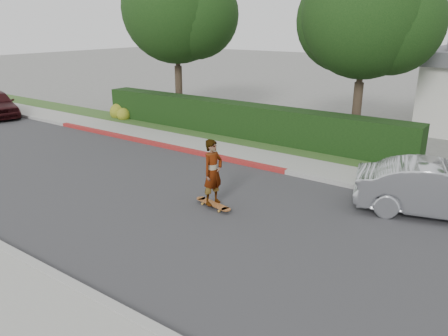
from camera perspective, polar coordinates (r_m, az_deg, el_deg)
The scene contains 15 objects.
ground at distance 11.93m, azimuth -5.54°, elevation -5.13°, with size 120.00×120.00×0.00m, color slate.
road at distance 11.93m, azimuth -5.54°, elevation -5.11°, with size 60.00×8.00×0.01m, color #2D2D30.
curb_near at distance 9.57m, azimuth -22.26°, elevation -12.41°, with size 60.00×0.20×0.15m, color #9E9E99.
sidewalk_near at distance 9.23m, azimuth -27.05°, elevation -14.45°, with size 60.00×1.60×0.12m, color gray.
curb_far at distance 15.01m, azimuth 4.75°, elevation 0.24°, with size 60.00×0.20×0.15m, color #9E9E99.
curb_red_section at distance 17.97m, azimuth -9.03°, elevation 3.17°, with size 12.00×0.21×0.15m, color maroon.
sidewalk_far at distance 15.76m, azimuth 6.44°, elevation 1.02°, with size 60.00×1.60×0.12m, color gray.
planting_strip at distance 17.12m, azimuth 9.09°, elevation 2.29°, with size 60.00×1.60×0.10m, color #2D4C1E.
hedge at distance 18.91m, azimuth 1.87°, elevation 6.25°, with size 15.00×1.00×1.50m, color black.
flowering_shrub at distance 23.25m, azimuth -13.40°, elevation 7.03°, with size 1.40×1.00×0.90m.
tree_left at distance 22.43m, azimuth -5.94°, elevation 19.70°, with size 5.99×5.21×8.00m.
tree_center at distance 18.29m, azimuth 18.16°, elevation 18.09°, with size 5.66×4.84×7.44m.
skateboard at distance 11.81m, azimuth -1.42°, elevation -4.72°, with size 1.29×0.49×0.12m.
skateboarder at distance 11.48m, azimuth -1.46°, elevation -0.56°, with size 0.65×0.43×1.78m, color white.
car_silver at distance 12.45m, azimuth 26.44°, elevation -2.60°, with size 1.47×4.21×1.39m, color #B5B7BC.
Camera 1 is at (7.27, -8.16, 4.77)m, focal length 35.00 mm.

